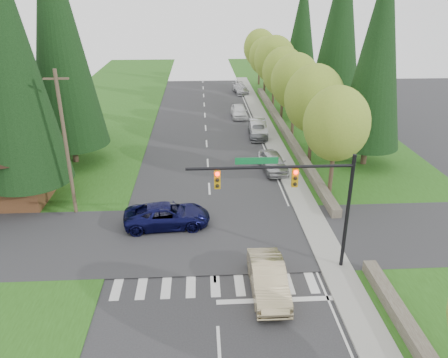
{
  "coord_description": "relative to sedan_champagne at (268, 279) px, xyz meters",
  "views": [
    {
      "loc": [
        -0.61,
        -15.86,
        14.5
      ],
      "look_at": [
        0.91,
        10.93,
        2.8
      ],
      "focal_mm": 35.0,
      "sensor_mm": 36.0,
      "label": 1
    }
  ],
  "objects": [
    {
      "name": "conifer_e_b",
      "position": [
        12.29,
        31.51,
        9.98
      ],
      "size": [
        6.12,
        6.12,
        19.8
      ],
      "color": "#38281C",
      "rests_on": "ground"
    },
    {
      "name": "grass_west",
      "position": [
        -15.71,
        17.51,
        -0.79
      ],
      "size": [
        14.0,
        110.0,
        0.06
      ],
      "primitive_type": "cube",
      "color": "#244E14",
      "rests_on": "ground"
    },
    {
      "name": "suv_navy",
      "position": [
        -5.63,
        7.25,
        -0.03
      ],
      "size": [
        5.8,
        3.0,
        1.56
      ],
      "primitive_type": "imported",
      "rotation": [
        0.0,
        0.0,
        1.64
      ],
      "color": "#0A0B36",
      "rests_on": "ground"
    },
    {
      "name": "conifer_w_c",
      "position": [
        -14.71,
        19.51,
        10.48
      ],
      "size": [
        6.46,
        6.46,
        20.8
      ],
      "color": "#38281C",
      "rests_on": "ground"
    },
    {
      "name": "conifer_e_a",
      "position": [
        11.29,
        17.51,
        8.98
      ],
      "size": [
        5.44,
        5.44,
        17.8
      ],
      "color": "#38281C",
      "rests_on": "ground"
    },
    {
      "name": "decid_tree_4",
      "position": [
        6.59,
        39.51,
        5.25
      ],
      "size": [
        5.4,
        5.4,
        9.18
      ],
      "color": "#38281C",
      "rests_on": "ground"
    },
    {
      "name": "parked_car_c",
      "position": [
        2.89,
        26.71,
        -0.01
      ],
      "size": [
        1.8,
        4.93,
        1.61
      ],
      "primitive_type": "imported",
      "rotation": [
        0.0,
        0.0,
        -0.02
      ],
      "color": "#A1A1A6",
      "rests_on": "ground"
    },
    {
      "name": "traffic_signal",
      "position": [
        1.66,
        2.01,
        4.17
      ],
      "size": [
        8.7,
        0.37,
        6.8
      ],
      "color": "black",
      "rests_on": "ground"
    },
    {
      "name": "decid_tree_6",
      "position": [
        6.49,
        53.51,
        5.05
      ],
      "size": [
        5.2,
        5.2,
        8.86
      ],
      "color": "#38281C",
      "rests_on": "ground"
    },
    {
      "name": "parked_car_a",
      "position": [
        2.89,
        16.47,
        -0.01
      ],
      "size": [
        2.38,
        4.89,
        1.61
      ],
      "primitive_type": "imported",
      "rotation": [
        0.0,
        0.0,
        0.1
      ],
      "color": "#AFB0B4",
      "rests_on": "ground"
    },
    {
      "name": "brown_building",
      "position": [
        -17.71,
        12.51,
        2.32
      ],
      "size": [
        8.4,
        8.4,
        5.4
      ],
      "color": "#4C2D19",
      "rests_on": "ground"
    },
    {
      "name": "curb_east",
      "position": [
        3.34,
        19.51,
        -0.75
      ],
      "size": [
        0.2,
        80.0,
        0.13
      ],
      "primitive_type": "cube",
      "color": "gray",
      "rests_on": "ground"
    },
    {
      "name": "parked_car_d",
      "position": [
        1.49,
        33.89,
        -0.05
      ],
      "size": [
        1.82,
        4.51,
        1.54
      ],
      "primitive_type": "imported",
      "rotation": [
        0.0,
        0.0,
        0.0
      ],
      "color": "silver",
      "rests_on": "ground"
    },
    {
      "name": "conifer_e_c",
      "position": [
        11.29,
        45.51,
        8.47
      ],
      "size": [
        5.1,
        5.1,
        16.8
      ],
      "color": "#38281C",
      "rests_on": "ground"
    },
    {
      "name": "stone_wall_north",
      "position": [
        5.89,
        27.51,
        -0.47
      ],
      "size": [
        0.7,
        40.0,
        0.7
      ],
      "primitive_type": "cube",
      "color": "#4C4438",
      "rests_on": "ground"
    },
    {
      "name": "utility_pole",
      "position": [
        -12.21,
        9.51,
        4.33
      ],
      "size": [
        1.6,
        0.24,
        10.0
      ],
      "color": "#473828",
      "rests_on": "ground"
    },
    {
      "name": "conifer_w_e",
      "position": [
        -16.71,
        25.51,
        9.48
      ],
      "size": [
        5.78,
        5.78,
        18.8
      ],
      "color": "#38281C",
      "rests_on": "ground"
    },
    {
      "name": "decid_tree_2",
      "position": [
        6.39,
        25.51,
        5.11
      ],
      "size": [
        5.0,
        5.0,
        8.82
      ],
      "color": "#38281C",
      "rests_on": "ground"
    },
    {
      "name": "conifer_w_a",
      "position": [
        -15.71,
        11.51,
        9.98
      ],
      "size": [
        6.12,
        6.12,
        19.8
      ],
      "color": "#38281C",
      "rests_on": "ground"
    },
    {
      "name": "ground",
      "position": [
        -2.71,
        -2.49,
        -0.82
      ],
      "size": [
        120.0,
        120.0,
        0.0
      ],
      "primitive_type": "plane",
      "color": "#28282B",
      "rests_on": "ground"
    },
    {
      "name": "cross_street",
      "position": [
        -2.71,
        5.51,
        -0.82
      ],
      "size": [
        120.0,
        8.0,
        0.1
      ],
      "primitive_type": "cube",
      "color": "#28282B",
      "rests_on": "ground"
    },
    {
      "name": "sidewalk_east",
      "position": [
        4.19,
        19.51,
        -0.75
      ],
      "size": [
        1.8,
        80.0,
        0.13
      ],
      "primitive_type": "cube",
      "color": "gray",
      "rests_on": "ground"
    },
    {
      "name": "decid_tree_0",
      "position": [
        6.49,
        11.51,
        4.78
      ],
      "size": [
        4.8,
        4.8,
        8.37
      ],
      "color": "#38281C",
      "rests_on": "ground"
    },
    {
      "name": "decid_tree_5",
      "position": [
        6.39,
        46.51,
        4.72
      ],
      "size": [
        4.8,
        4.8,
        8.3
      ],
      "color": "#38281C",
      "rests_on": "ground"
    },
    {
      "name": "sedan_champagne",
      "position": [
        0.0,
        0.0,
        0.0
      ],
      "size": [
        1.73,
        4.95,
        1.63
      ],
      "primitive_type": "imported",
      "rotation": [
        0.0,
        0.0,
        0.0
      ],
      "color": "tan",
      "rests_on": "ground"
    },
    {
      "name": "decid_tree_1",
      "position": [
        6.59,
        18.51,
        4.98
      ],
      "size": [
        5.2,
        5.2,
        8.8
      ],
      "color": "#38281C",
      "rests_on": "ground"
    },
    {
      "name": "decid_tree_3",
      "position": [
        6.49,
        32.51,
        4.85
      ],
      "size": [
        5.0,
        5.0,
        8.55
      ],
      "color": "#38281C",
      "rests_on": "ground"
    },
    {
      "name": "grass_east",
      "position": [
        10.29,
        17.51,
        -0.79
      ],
      "size": [
        14.0,
        110.0,
        0.06
      ],
      "primitive_type": "cube",
      "color": "#244E14",
      "rests_on": "ground"
    },
    {
      "name": "parked_car_b",
      "position": [
        2.8,
        25.81,
        -0.15
      ],
      "size": [
        2.12,
        4.71,
        1.34
      ],
      "primitive_type": "imported",
      "rotation": [
        0.0,
        0.0,
        -0.05
      ],
      "color": "slate",
      "rests_on": "ground"
    },
    {
      "name": "parked_car_e",
      "position": [
        2.89,
        47.28,
        -0.14
      ],
      "size": [
        2.5,
        4.89,
        1.36
      ],
      "primitive_type": "imported",
      "rotation": [
        0.0,
        0.0,
        0.13
      ],
      "color": "#AAABB0",
      "rests_on": "ground"
    }
  ]
}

